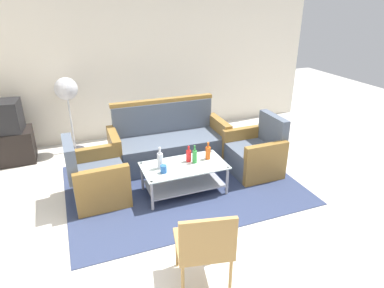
{
  "coord_description": "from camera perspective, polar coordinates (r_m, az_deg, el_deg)",
  "views": [
    {
      "loc": [
        -1.49,
        -3.0,
        2.46
      ],
      "look_at": [
        -0.02,
        0.78,
        0.65
      ],
      "focal_mm": 31.52,
      "sensor_mm": 36.0,
      "label": 1
    }
  ],
  "objects": [
    {
      "name": "ground_plane",
      "position": [
        4.16,
        4.25,
        -12.32
      ],
      "size": [
        14.0,
        14.0,
        0.0
      ],
      "primitive_type": "plane",
      "color": "beige"
    },
    {
      "name": "wall_back",
      "position": [
        6.33,
        -7.6,
        14.19
      ],
      "size": [
        6.52,
        0.12,
        2.8
      ],
      "color": "silver",
      "rests_on": "ground"
    },
    {
      "name": "rug",
      "position": [
        4.79,
        -1.66,
        -6.8
      ],
      "size": [
        3.11,
        2.29,
        0.01
      ],
      "primitive_type": "cube",
      "color": "#2D3856",
      "rests_on": "ground"
    },
    {
      "name": "couch",
      "position": [
        5.29,
        -3.97,
        0.07
      ],
      "size": [
        1.81,
        0.77,
        0.96
      ],
      "rotation": [
        0.0,
        0.0,
        3.13
      ],
      "color": "#4C5666",
      "rests_on": "rug"
    },
    {
      "name": "armchair_left",
      "position": [
        4.51,
        -15.88,
        -5.78
      ],
      "size": [
        0.72,
        0.78,
        0.85
      ],
      "rotation": [
        0.0,
        0.0,
        -1.55
      ],
      "color": "#4C5666",
      "rests_on": "rug"
    },
    {
      "name": "armchair_right",
      "position": [
        5.08,
        10.64,
        -1.7
      ],
      "size": [
        0.7,
        0.76,
        0.85
      ],
      "rotation": [
        0.0,
        0.0,
        1.58
      ],
      "color": "#4C5666",
      "rests_on": "rug"
    },
    {
      "name": "coffee_table",
      "position": [
        4.49,
        -1.35,
        -5.16
      ],
      "size": [
        1.1,
        0.6,
        0.4
      ],
      "color": "silver",
      "rests_on": "rug"
    },
    {
      "name": "bottle_clear",
      "position": [
        4.32,
        -5.41,
        -2.76
      ],
      "size": [
        0.08,
        0.08,
        0.29
      ],
      "color": "silver",
      "rests_on": "coffee_table"
    },
    {
      "name": "bottle_red",
      "position": [
        4.48,
        -0.57,
        -1.98
      ],
      "size": [
        0.07,
        0.07,
        0.22
      ],
      "color": "red",
      "rests_on": "coffee_table"
    },
    {
      "name": "bottle_green",
      "position": [
        4.44,
        0.45,
        -2.09
      ],
      "size": [
        0.06,
        0.06,
        0.25
      ],
      "color": "#2D8C38",
      "rests_on": "coffee_table"
    },
    {
      "name": "bottle_orange",
      "position": [
        4.55,
        2.72,
        -1.46
      ],
      "size": [
        0.07,
        0.07,
        0.24
      ],
      "color": "#D85919",
      "rests_on": "coffee_table"
    },
    {
      "name": "cup",
      "position": [
        4.23,
        -4.84,
        -4.24
      ],
      "size": [
        0.08,
        0.08,
        0.1
      ],
      "primitive_type": "cylinder",
      "color": "#2659A5",
      "rests_on": "coffee_table"
    },
    {
      "name": "tv_stand",
      "position": [
        6.05,
        -28.86,
        -0.44
      ],
      "size": [
        0.8,
        0.5,
        0.52
      ],
      "primitive_type": "cube",
      "color": "black",
      "rests_on": "ground"
    },
    {
      "name": "pedestal_fan",
      "position": [
        5.78,
        -20.43,
        8.04
      ],
      "size": [
        0.36,
        0.36,
        1.27
      ],
      "color": "#2D2D33",
      "rests_on": "ground"
    },
    {
      "name": "wicker_chair",
      "position": [
        3.02,
        2.17,
        -16.53
      ],
      "size": [
        0.57,
        0.57,
        0.84
      ],
      "rotation": [
        0.0,
        0.0,
        -0.21
      ],
      "color": "#AD844C",
      "rests_on": "ground"
    }
  ]
}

